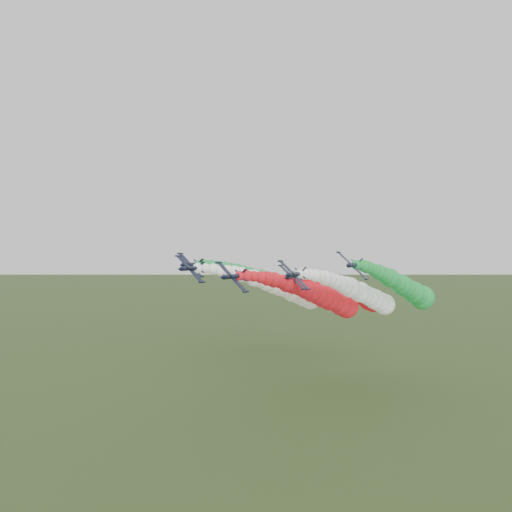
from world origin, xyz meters
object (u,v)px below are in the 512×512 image
object	(u,v)px
jet_lead	(322,297)
jet_inner_left	(283,289)
jet_inner_right	(363,294)
jet_outer_left	(275,284)
jet_trail	(354,294)
jet_outer_right	(406,288)

from	to	relation	value
jet_lead	jet_inner_left	distance (m)	14.22
jet_inner_right	jet_outer_left	world-z (taller)	jet_outer_left
jet_outer_left	jet_inner_left	bearing A→B (deg)	-56.29
jet_inner_right	jet_trail	distance (m)	19.21
jet_lead	jet_trail	distance (m)	25.91
jet_trail	jet_inner_right	bearing A→B (deg)	-69.19
jet_inner_left	jet_trail	bearing A→B (deg)	52.88
jet_inner_right	jet_trail	size ratio (longest dim) A/B	1.00
jet_lead	jet_inner_right	distance (m)	12.25
jet_inner_left	jet_outer_right	distance (m)	35.49
jet_inner_left	jet_outer_left	xyz separation A→B (m)	(-7.00, 10.49, 0.77)
jet_trail	jet_inner_left	bearing A→B (deg)	-127.12
jet_outer_right	jet_trail	world-z (taller)	jet_outer_right
jet_outer_left	jet_trail	bearing A→B (deg)	24.67
jet_trail	jet_outer_left	bearing A→B (deg)	-155.33
jet_inner_left	jet_inner_right	world-z (taller)	jet_inner_left
jet_inner_left	jet_inner_right	xyz separation A→B (m)	(22.71, 3.10, -0.97)
jet_outer_left	jet_inner_right	bearing A→B (deg)	-13.96
jet_lead	jet_outer_right	bearing A→B (deg)	41.46
jet_outer_left	jet_trail	size ratio (longest dim) A/B	1.00
jet_outer_right	jet_trail	size ratio (longest dim) A/B	1.01
jet_inner_right	jet_trail	world-z (taller)	jet_inner_right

